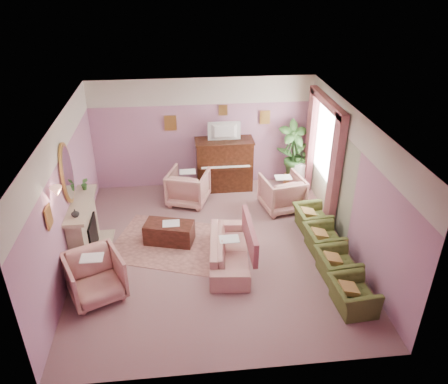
{
  "coord_description": "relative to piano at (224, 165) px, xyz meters",
  "views": [
    {
      "loc": [
        -0.58,
        -7.31,
        5.37
      ],
      "look_at": [
        0.25,
        0.4,
        1.12
      ],
      "focal_mm": 35.0,
      "sensor_mm": 36.0,
      "label": 1
    }
  ],
  "objects": [
    {
      "name": "fire_ember",
      "position": [
        -2.95,
        -2.48,
        -0.43
      ],
      "size": [
        0.06,
        0.54,
        0.1
      ],
      "primitive_type": "cube",
      "color": "#FF502F",
      "rests_on": "floor"
    },
    {
      "name": "olive_chair_a",
      "position": [
        1.7,
        -4.59,
        -0.3
      ],
      "size": [
        0.56,
        0.8,
        0.69
      ],
      "primitive_type": "imported",
      "color": "#4F5C28",
      "rests_on": "floor"
    },
    {
      "name": "palm_pot",
      "position": [
        1.72,
        -0.09,
        -0.48
      ],
      "size": [
        0.34,
        0.34,
        0.34
      ],
      "primitive_type": "cylinder",
      "color": "#9B6133",
      "rests_on": "floor"
    },
    {
      "name": "olive_chair_c",
      "position": [
        1.7,
        -2.95,
        -0.3
      ],
      "size": [
        0.56,
        0.8,
        0.69
      ],
      "primitive_type": "imported",
      "color": "#4F5C28",
      "rests_on": "floor"
    },
    {
      "name": "mirror_glass",
      "position": [
        -3.17,
        -2.48,
        1.15
      ],
      "size": [
        0.01,
        0.6,
        1.06
      ],
      "primitive_type": "ellipsoid",
      "color": "white",
      "rests_on": "wall_left"
    },
    {
      "name": "floral_armchair_front",
      "position": [
        -2.68,
        -3.83,
        -0.18
      ],
      "size": [
        0.9,
        0.9,
        0.94
      ],
      "primitive_type": "imported",
      "color": "tan",
      "rests_on": "floor"
    },
    {
      "name": "fireplace_inset",
      "position": [
        -2.99,
        -2.48,
        -0.25
      ],
      "size": [
        0.18,
        0.72,
        0.68
      ],
      "primitive_type": "cube",
      "color": "black",
      "rests_on": "floor"
    },
    {
      "name": "piano_keys",
      "position": [
        0.0,
        -0.35,
        0.11
      ],
      "size": [
        1.2,
        0.08,
        0.02
      ],
      "primitive_type": "cube",
      "color": "white",
      "rests_on": "piano"
    },
    {
      "name": "mirror_frame",
      "position": [
        -3.2,
        -2.48,
        1.15
      ],
      "size": [
        0.04,
        0.72,
        1.2
      ],
      "primitive_type": "ellipsoid",
      "color": "gold",
      "rests_on": "wall_left"
    },
    {
      "name": "floral_armchair_left",
      "position": [
        -0.95,
        -0.66,
        -0.18
      ],
      "size": [
        0.9,
        0.9,
        0.94
      ],
      "primitive_type": "imported",
      "color": "tan",
      "rests_on": "floor"
    },
    {
      "name": "table_paper",
      "position": [
        -1.36,
        -2.3,
        -0.2
      ],
      "size": [
        0.35,
        0.28,
        0.01
      ],
      "primitive_type": "cube",
      "color": "silver",
      "rests_on": "coffee_table"
    },
    {
      "name": "area_rug",
      "position": [
        -1.3,
        -2.39,
        -0.64
      ],
      "size": [
        2.95,
        2.51,
        0.01
      ],
      "primitive_type": "cube",
      "rotation": [
        0.0,
        0.0,
        -0.33
      ],
      "color": "#A16A62",
      "rests_on": "floor"
    },
    {
      "name": "picture_rail_band",
      "position": [
        -0.5,
        0.31,
        1.82
      ],
      "size": [
        5.5,
        0.01,
        0.65
      ],
      "primitive_type": "cube",
      "color": "beige",
      "rests_on": "wall_back"
    },
    {
      "name": "sofa_throw",
      "position": [
        0.16,
        -3.11,
        -0.05
      ],
      "size": [
        0.1,
        1.43,
        0.52
      ],
      "primitive_type": "cube",
      "color": "#954D56",
      "rests_on": "sofa"
    },
    {
      "name": "mantel_shelf",
      "position": [
        -3.06,
        -2.48,
        0.47
      ],
      "size": [
        0.4,
        1.55,
        0.07
      ],
      "primitive_type": "cube",
      "color": "tan",
      "rests_on": "fireplace_surround"
    },
    {
      "name": "palm_plant",
      "position": [
        1.72,
        -0.09,
        0.41
      ],
      "size": [
        0.76,
        0.76,
        1.44
      ],
      "primitive_type": "imported",
      "color": "#32662A",
      "rests_on": "palm_pot"
    },
    {
      "name": "fireplace_surround",
      "position": [
        -3.09,
        -2.48,
        -0.1
      ],
      "size": [
        0.3,
        1.4,
        1.1
      ],
      "primitive_type": "cube",
      "color": "tan",
      "rests_on": "floor"
    },
    {
      "name": "stripe_panel",
      "position": [
        2.23,
        -1.38,
        0.42
      ],
      "size": [
        0.01,
        3.0,
        2.15
      ],
      "primitive_type": "cube",
      "color": "#9CA489",
      "rests_on": "wall_right"
    },
    {
      "name": "ceiling",
      "position": [
        -0.5,
        -2.68,
        2.15
      ],
      "size": [
        5.5,
        6.0,
        0.01
      ],
      "primitive_type": "cube",
      "color": "beige",
      "rests_on": "wall_back"
    },
    {
      "name": "print_back_left",
      "position": [
        -1.3,
        0.28,
        1.07
      ],
      "size": [
        0.3,
        0.03,
        0.38
      ],
      "primitive_type": "cube",
      "color": "gold",
      "rests_on": "wall_back"
    },
    {
      "name": "wall_back",
      "position": [
        -0.5,
        0.32,
        0.75
      ],
      "size": [
        5.5,
        0.02,
        2.8
      ],
      "primitive_type": "cube",
      "color": "gray",
      "rests_on": "floor"
    },
    {
      "name": "window_blind",
      "position": [
        2.2,
        -1.13,
        1.05
      ],
      "size": [
        0.03,
        1.4,
        1.8
      ],
      "primitive_type": "cube",
      "color": "silver",
      "rests_on": "wall_right"
    },
    {
      "name": "piano_keyshelf",
      "position": [
        -0.0,
        -0.35,
        0.07
      ],
      "size": [
        1.3,
        0.12,
        0.06
      ],
      "primitive_type": "cube",
      "color": "#36190D",
      "rests_on": "piano"
    },
    {
      "name": "curtain_right",
      "position": [
        2.12,
        -0.21,
        0.65
      ],
      "size": [
        0.16,
        0.34,
        2.6
      ],
      "primitive_type": "cube",
      "color": "#954D56",
      "rests_on": "floor"
    },
    {
      "name": "sofa",
      "position": [
        -0.24,
        -3.11,
        -0.27
      ],
      "size": [
        0.63,
        1.89,
        0.76
      ],
      "primitive_type": "imported",
      "color": "tan",
      "rests_on": "floor"
    },
    {
      "name": "mantel_vase",
      "position": [
        -3.05,
        -2.98,
        0.58
      ],
      "size": [
        0.16,
        0.16,
        0.16
      ],
      "primitive_type": "imported",
      "color": "beige",
      "rests_on": "mantel_shelf"
    },
    {
      "name": "side_plant_small",
      "position": [
        2.01,
        -0.18,
        0.19
      ],
      "size": [
        0.16,
        0.16,
        0.28
      ],
      "primitive_type": "imported",
      "color": "#32662A",
      "rests_on": "side_table"
    },
    {
      "name": "coffee_table",
      "position": [
        -1.41,
        -2.3,
        -0.43
      ],
      "size": [
        1.1,
        0.75,
        0.45
      ],
      "primitive_type": "cube",
      "rotation": [
        0.0,
        0.0,
        -0.27
      ],
      "color": "#3C1B13",
      "rests_on": "floor"
    },
    {
      "name": "wall_left",
      "position": [
        -3.25,
        -2.68,
        0.75
      ],
      "size": [
        0.02,
        6.0,
        2.8
      ],
      "primitive_type": "cube",
      "color": "gray",
      "rests_on": "floor"
    },
    {
      "name": "mantel_plant",
      "position": [
        -3.05,
        -1.93,
        0.64
      ],
      "size": [
        0.16,
        0.16,
        0.28
      ],
      "primitive_type": "imported",
      "color": "#32662A",
      "rests_on": "mantel_shelf"
    },
    {
      "name": "wall_right",
      "position": [
        2.25,
        -2.68,
        0.75
      ],
      "size": [
        0.02,
        6.0,
        2.8
      ],
      "primitive_type": "cube",
      "color": "gray",
      "rests_on": "floor"
    },
    {
      "name": "piano_top",
      "position": [
        0.0,
        0.0,
        0.66
      ],
      "size": [
        1.45,
        0.65,
        0.04
      ],
      "primitive_type": "cube",
      "color": "#36190D",
      "rests_on": "piano"
    },
    {
      "name": "print_back_mid",
      "position": [
        0.0,
        0.28,
        1.35
      ],
      "size": [
        0.22,
        0.03,
        0.26
      ],
      "primitive_type": "cube",
      "color": "gold",
      "rests_on": "wall_back"
    },
    {
      "name": "print_back_right",
      "position": [
        1.05,
        0.28,
        1.13
      ],
      "size": [
        0.26,
        0.03,
        0.34
      ],
      "primitive_type": "cube",
      "color": "gold",
      "rests_on": "wall_back"
    },
    {
      "name": "television",
      "position": [
        0.0,
        -0.05,
        0.95
      ],
      "size": [
        0.8,
        0.12,
        0.48
      ],
      "primitive_type": "imported",
      "color": "black",
      "rests_on": "piano"
    },
    {
      "name": "floor",
      "position": [
        -0.5,
        -2.68,
        -0.65
      ],
      "size": [
        5.5,
        6.0,
        0.01
      ],
      "primitive_type": "cube",
      "color": "#8D6467",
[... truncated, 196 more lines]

